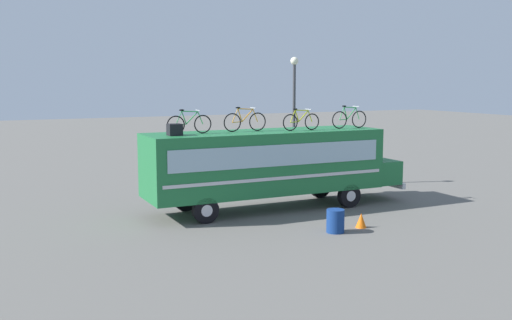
{
  "coord_description": "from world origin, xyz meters",
  "views": [
    {
      "loc": [
        -10.04,
        -20.05,
        4.98
      ],
      "look_at": [
        -0.4,
        0.0,
        1.96
      ],
      "focal_mm": 41.21,
      "sensor_mm": 36.0,
      "label": 1
    }
  ],
  "objects_px": {
    "luggage_bag_1": "(175,130)",
    "rooftop_bicycle_4": "(349,119)",
    "rooftop_bicycle_3": "(301,121)",
    "rooftop_bicycle_1": "(189,124)",
    "trash_bin": "(335,221)",
    "traffic_cone": "(361,220)",
    "bus": "(271,163)",
    "rooftop_bicycle_2": "(245,121)",
    "street_lamp": "(294,105)"
  },
  "relations": [
    {
      "from": "bus",
      "to": "rooftop_bicycle_4",
      "type": "relative_size",
      "value": 6.4
    },
    {
      "from": "rooftop_bicycle_1",
      "to": "trash_bin",
      "type": "xyz_separation_m",
      "value": [
        3.53,
        -4.29,
        -3.05
      ]
    },
    {
      "from": "luggage_bag_1",
      "to": "rooftop_bicycle_1",
      "type": "bearing_deg",
      "value": 29.45
    },
    {
      "from": "rooftop_bicycle_1",
      "to": "rooftop_bicycle_2",
      "type": "relative_size",
      "value": 0.97
    },
    {
      "from": "rooftop_bicycle_2",
      "to": "rooftop_bicycle_4",
      "type": "height_order",
      "value": "rooftop_bicycle_2"
    },
    {
      "from": "trash_bin",
      "to": "rooftop_bicycle_4",
      "type": "bearing_deg",
      "value": 50.88
    },
    {
      "from": "bus",
      "to": "rooftop_bicycle_2",
      "type": "xyz_separation_m",
      "value": [
        -1.0,
        0.21,
        1.62
      ]
    },
    {
      "from": "luggage_bag_1",
      "to": "traffic_cone",
      "type": "bearing_deg",
      "value": -34.95
    },
    {
      "from": "luggage_bag_1",
      "to": "rooftop_bicycle_3",
      "type": "bearing_deg",
      "value": -1.04
    },
    {
      "from": "trash_bin",
      "to": "traffic_cone",
      "type": "bearing_deg",
      "value": 7.91
    },
    {
      "from": "rooftop_bicycle_2",
      "to": "street_lamp",
      "type": "relative_size",
      "value": 0.29
    },
    {
      "from": "bus",
      "to": "rooftop_bicycle_3",
      "type": "relative_size",
      "value": 6.56
    },
    {
      "from": "luggage_bag_1",
      "to": "rooftop_bicycle_2",
      "type": "xyz_separation_m",
      "value": [
        2.93,
        0.45,
        0.18
      ]
    },
    {
      "from": "traffic_cone",
      "to": "rooftop_bicycle_3",
      "type": "bearing_deg",
      "value": 94.44
    },
    {
      "from": "traffic_cone",
      "to": "street_lamp",
      "type": "relative_size",
      "value": 0.08
    },
    {
      "from": "rooftop_bicycle_1",
      "to": "rooftop_bicycle_4",
      "type": "relative_size",
      "value": 1.03
    },
    {
      "from": "rooftop_bicycle_2",
      "to": "trash_bin",
      "type": "xyz_separation_m",
      "value": [
        1.28,
        -4.36,
        -3.06
      ]
    },
    {
      "from": "luggage_bag_1",
      "to": "bus",
      "type": "bearing_deg",
      "value": 3.6
    },
    {
      "from": "traffic_cone",
      "to": "rooftop_bicycle_4",
      "type": "bearing_deg",
      "value": 61.68
    },
    {
      "from": "trash_bin",
      "to": "rooftop_bicycle_2",
      "type": "bearing_deg",
      "value": 106.35
    },
    {
      "from": "rooftop_bicycle_4",
      "to": "trash_bin",
      "type": "relative_size",
      "value": 2.15
    },
    {
      "from": "rooftop_bicycle_1",
      "to": "rooftop_bicycle_4",
      "type": "bearing_deg",
      "value": -3.52
    },
    {
      "from": "traffic_cone",
      "to": "luggage_bag_1",
      "type": "bearing_deg",
      "value": 145.05
    },
    {
      "from": "rooftop_bicycle_3",
      "to": "traffic_cone",
      "type": "xyz_separation_m",
      "value": [
        0.28,
        -3.65,
        -3.17
      ]
    },
    {
      "from": "traffic_cone",
      "to": "rooftop_bicycle_1",
      "type": "bearing_deg",
      "value": 138.58
    },
    {
      "from": "luggage_bag_1",
      "to": "trash_bin",
      "type": "distance_m",
      "value": 6.42
    },
    {
      "from": "traffic_cone",
      "to": "street_lamp",
      "type": "distance_m",
      "value": 9.08
    },
    {
      "from": "luggage_bag_1",
      "to": "rooftop_bicycle_3",
      "type": "distance_m",
      "value": 5.08
    },
    {
      "from": "rooftop_bicycle_4",
      "to": "traffic_cone",
      "type": "bearing_deg",
      "value": -118.32
    },
    {
      "from": "luggage_bag_1",
      "to": "rooftop_bicycle_4",
      "type": "height_order",
      "value": "rooftop_bicycle_4"
    },
    {
      "from": "rooftop_bicycle_2",
      "to": "rooftop_bicycle_4",
      "type": "distance_m",
      "value": 4.46
    },
    {
      "from": "traffic_cone",
      "to": "street_lamp",
      "type": "bearing_deg",
      "value": 76.73
    },
    {
      "from": "rooftop_bicycle_4",
      "to": "trash_bin",
      "type": "bearing_deg",
      "value": -129.12
    },
    {
      "from": "rooftop_bicycle_2",
      "to": "trash_bin",
      "type": "height_order",
      "value": "rooftop_bicycle_2"
    },
    {
      "from": "trash_bin",
      "to": "luggage_bag_1",
      "type": "bearing_deg",
      "value": 137.15
    },
    {
      "from": "rooftop_bicycle_3",
      "to": "rooftop_bicycle_4",
      "type": "height_order",
      "value": "rooftop_bicycle_4"
    },
    {
      "from": "rooftop_bicycle_4",
      "to": "bus",
      "type": "bearing_deg",
      "value": 175.43
    },
    {
      "from": "rooftop_bicycle_4",
      "to": "trash_bin",
      "type": "distance_m",
      "value": 5.86
    },
    {
      "from": "rooftop_bicycle_4",
      "to": "luggage_bag_1",
      "type": "bearing_deg",
      "value": 179.79
    },
    {
      "from": "bus",
      "to": "rooftop_bicycle_1",
      "type": "height_order",
      "value": "rooftop_bicycle_1"
    },
    {
      "from": "rooftop_bicycle_2",
      "to": "street_lamp",
      "type": "xyz_separation_m",
      "value": [
        4.34,
        3.92,
        0.37
      ]
    },
    {
      "from": "rooftop_bicycle_2",
      "to": "traffic_cone",
      "type": "relative_size",
      "value": 3.51
    },
    {
      "from": "street_lamp",
      "to": "trash_bin",
      "type": "bearing_deg",
      "value": -110.31
    },
    {
      "from": "trash_bin",
      "to": "traffic_cone",
      "type": "xyz_separation_m",
      "value": [
        1.15,
        0.16,
        -0.13
      ]
    },
    {
      "from": "rooftop_bicycle_3",
      "to": "traffic_cone",
      "type": "bearing_deg",
      "value": -85.56
    },
    {
      "from": "trash_bin",
      "to": "street_lamp",
      "type": "bearing_deg",
      "value": 69.69
    },
    {
      "from": "rooftop_bicycle_1",
      "to": "trash_bin",
      "type": "distance_m",
      "value": 6.34
    },
    {
      "from": "rooftop_bicycle_4",
      "to": "traffic_cone",
      "type": "relative_size",
      "value": 3.3
    },
    {
      "from": "rooftop_bicycle_3",
      "to": "traffic_cone",
      "type": "relative_size",
      "value": 3.22
    },
    {
      "from": "bus",
      "to": "rooftop_bicycle_1",
      "type": "relative_size",
      "value": 6.21
    }
  ]
}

